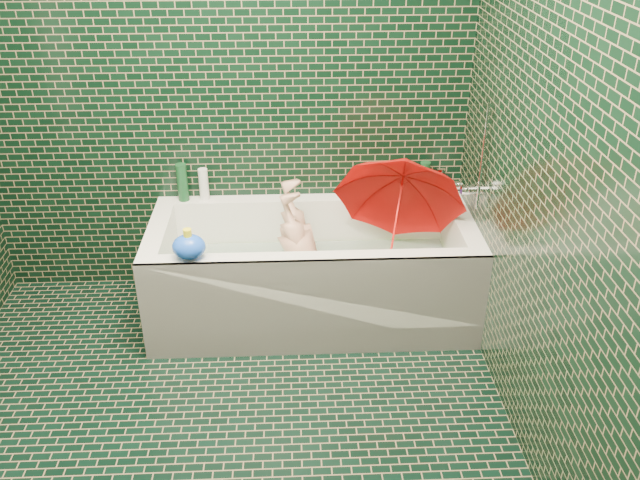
{
  "coord_description": "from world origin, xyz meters",
  "views": [
    {
      "loc": [
        0.35,
        -2.07,
        2.18
      ],
      "look_at": [
        0.48,
        0.82,
        0.57
      ],
      "focal_mm": 38.0,
      "sensor_mm": 36.0,
      "label": 1
    }
  ],
  "objects_px": {
    "umbrella": "(397,217)",
    "rubber_duck": "(394,188)",
    "bathtub": "(313,281)",
    "bath_toy": "(189,246)",
    "child": "(307,265)"
  },
  "relations": [
    {
      "from": "umbrella",
      "to": "rubber_duck",
      "type": "relative_size",
      "value": 5.05
    },
    {
      "from": "bathtub",
      "to": "rubber_duck",
      "type": "height_order",
      "value": "rubber_duck"
    },
    {
      "from": "rubber_duck",
      "to": "bathtub",
      "type": "bearing_deg",
      "value": -139.23
    },
    {
      "from": "bathtub",
      "to": "bath_toy",
      "type": "relative_size",
      "value": 10.73
    },
    {
      "from": "child",
      "to": "rubber_duck",
      "type": "xyz_separation_m",
      "value": [
        0.5,
        0.33,
        0.29
      ]
    },
    {
      "from": "bath_toy",
      "to": "bathtub",
      "type": "bearing_deg",
      "value": 26.76
    },
    {
      "from": "umbrella",
      "to": "bathtub",
      "type": "bearing_deg",
      "value": -161.1
    },
    {
      "from": "child",
      "to": "rubber_duck",
      "type": "relative_size",
      "value": 7.09
    },
    {
      "from": "bathtub",
      "to": "child",
      "type": "xyz_separation_m",
      "value": [
        -0.03,
        0.01,
        0.1
      ]
    },
    {
      "from": "child",
      "to": "bath_toy",
      "type": "distance_m",
      "value": 0.71
    },
    {
      "from": "child",
      "to": "umbrella",
      "type": "xyz_separation_m",
      "value": [
        0.46,
        -0.05,
        0.31
      ]
    },
    {
      "from": "bathtub",
      "to": "child",
      "type": "bearing_deg",
      "value": 158.49
    },
    {
      "from": "umbrella",
      "to": "rubber_duck",
      "type": "bearing_deg",
      "value": 108.39
    },
    {
      "from": "umbrella",
      "to": "bath_toy",
      "type": "distance_m",
      "value": 1.05
    },
    {
      "from": "bathtub",
      "to": "umbrella",
      "type": "bearing_deg",
      "value": -5.62
    }
  ]
}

